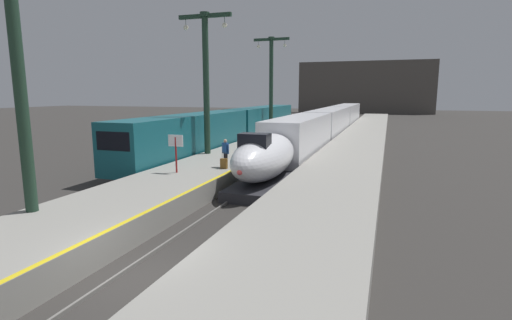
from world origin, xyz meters
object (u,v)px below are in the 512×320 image
at_px(regional_train_adjacent, 233,127).
at_px(station_column_mid, 206,71).
at_px(station_column_far, 271,77).
at_px(departure_info_board, 176,146).
at_px(highspeed_train_main, 328,124).
at_px(passenger_near_edge, 225,151).
at_px(rolling_suitcase, 224,163).
at_px(station_column_near, 16,42).

relative_size(regional_train_adjacent, station_column_mid, 3.67).
bearing_deg(station_column_far, departure_info_board, -86.44).
distance_m(highspeed_train_main, station_column_mid, 21.02).
bearing_deg(departure_info_board, passenger_near_edge, 51.08).
bearing_deg(highspeed_train_main, departure_info_board, -99.54).
relative_size(station_column_far, passenger_near_edge, 6.17).
bearing_deg(rolling_suitcase, station_column_near, -108.89).
xyz_separation_m(regional_train_adjacent, rolling_suitcase, (5.70, -15.53, -0.77)).
bearing_deg(departure_info_board, rolling_suitcase, 43.20).
height_order(highspeed_train_main, station_column_far, station_column_far).
bearing_deg(highspeed_train_main, passenger_near_edge, -95.94).
bearing_deg(station_column_near, station_column_far, 90.09).
distance_m(highspeed_train_main, passenger_near_edge, 24.20).
xyz_separation_m(rolling_suitcase, departure_info_board, (-2.05, -1.92, 1.20)).
distance_m(station_column_near, departure_info_board, 9.49).
xyz_separation_m(regional_train_adjacent, station_column_near, (2.25, -25.60, 5.09)).
distance_m(station_column_mid, station_column_far, 16.32).
xyz_separation_m(highspeed_train_main, regional_train_adjacent, (-8.10, -9.03, 0.18)).
bearing_deg(station_column_near, highspeed_train_main, 80.41).
bearing_deg(highspeed_train_main, rolling_suitcase, -95.59).
bearing_deg(regional_train_adjacent, highspeed_train_main, 48.10).
distance_m(highspeed_train_main, station_column_near, 35.51).
height_order(station_column_near, passenger_near_edge, station_column_near).
xyz_separation_m(station_column_near, departure_info_board, (1.40, 8.15, -4.66)).
height_order(highspeed_train_main, station_column_mid, station_column_mid).
distance_m(regional_train_adjacent, passenger_near_edge, 16.05).
relative_size(passenger_near_edge, departure_info_board, 0.80).
xyz_separation_m(station_column_near, passenger_near_edge, (3.35, 10.56, -5.18)).
xyz_separation_m(station_column_near, rolling_suitcase, (3.44, 10.07, -5.86)).
bearing_deg(rolling_suitcase, station_column_mid, 124.83).
bearing_deg(station_column_near, regional_train_adjacent, 95.03).
relative_size(highspeed_train_main, regional_train_adjacent, 1.58).
relative_size(station_column_far, departure_info_board, 4.92).
relative_size(station_column_mid, passenger_near_edge, 5.90).
bearing_deg(regional_train_adjacent, rolling_suitcase, -69.85).
xyz_separation_m(highspeed_train_main, passenger_near_edge, (-2.50, -24.07, 0.09)).
bearing_deg(departure_info_board, regional_train_adjacent, 101.80).
distance_m(station_column_mid, departure_info_board, 8.37).
relative_size(station_column_near, station_column_far, 0.98).
relative_size(rolling_suitcase, departure_info_board, 0.46).
bearing_deg(rolling_suitcase, regional_train_adjacent, 110.15).
height_order(regional_train_adjacent, station_column_mid, station_column_mid).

